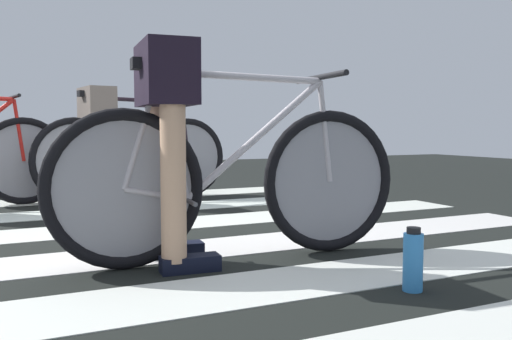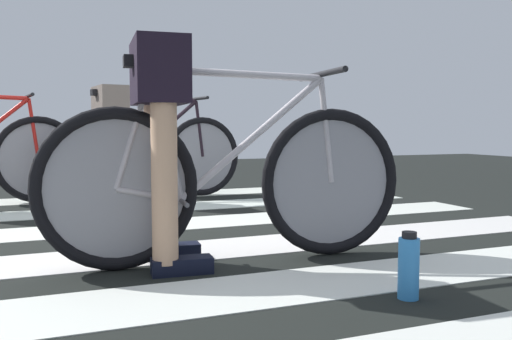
{
  "view_description": "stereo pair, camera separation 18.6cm",
  "coord_description": "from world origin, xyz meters",
  "px_view_note": "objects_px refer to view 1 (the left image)",
  "views": [
    {
      "loc": [
        -0.51,
        -3.02,
        0.65
      ],
      "look_at": [
        0.69,
        -0.48,
        0.43
      ],
      "focal_mm": 38.33,
      "sensor_mm": 36.0,
      "label": 1
    },
    {
      "loc": [
        -0.33,
        -3.02,
        0.65
      ],
      "look_at": [
        0.69,
        -0.48,
        0.43
      ],
      "focal_mm": 38.33,
      "sensor_mm": 36.0,
      "label": 2
    }
  ],
  "objects_px": {
    "water_bottle": "(413,261)",
    "bicycle_1_of_3": "(233,179)",
    "bicycle_2_of_3": "(134,156)",
    "cyclist_1_of_3": "(167,123)",
    "cyclist_2_of_3": "(98,128)"
  },
  "relations": [
    {
      "from": "cyclist_1_of_3",
      "to": "water_bottle",
      "type": "xyz_separation_m",
      "value": [
        0.74,
        -0.79,
        -0.53
      ]
    },
    {
      "from": "bicycle_1_of_3",
      "to": "bicycle_2_of_3",
      "type": "height_order",
      "value": "same"
    },
    {
      "from": "cyclist_1_of_3",
      "to": "cyclist_2_of_3",
      "type": "bearing_deg",
      "value": 93.02
    },
    {
      "from": "cyclist_2_of_3",
      "to": "cyclist_1_of_3",
      "type": "bearing_deg",
      "value": -98.68
    },
    {
      "from": "cyclist_1_of_3",
      "to": "bicycle_2_of_3",
      "type": "relative_size",
      "value": 0.58
    },
    {
      "from": "water_bottle",
      "to": "bicycle_1_of_3",
      "type": "bearing_deg",
      "value": 119.4
    },
    {
      "from": "bicycle_2_of_3",
      "to": "cyclist_2_of_3",
      "type": "distance_m",
      "value": 0.39
    },
    {
      "from": "bicycle_1_of_3",
      "to": "bicycle_2_of_3",
      "type": "xyz_separation_m",
      "value": [
        0.07,
        2.35,
        0.0
      ]
    },
    {
      "from": "bicycle_1_of_3",
      "to": "water_bottle",
      "type": "distance_m",
      "value": 0.91
    },
    {
      "from": "bicycle_1_of_3",
      "to": "cyclist_2_of_3",
      "type": "relative_size",
      "value": 1.8
    },
    {
      "from": "bicycle_2_of_3",
      "to": "cyclist_2_of_3",
      "type": "bearing_deg",
      "value": -180.0
    },
    {
      "from": "bicycle_1_of_3",
      "to": "bicycle_2_of_3",
      "type": "distance_m",
      "value": 2.35
    },
    {
      "from": "bicycle_2_of_3",
      "to": "water_bottle",
      "type": "relative_size",
      "value": 6.97
    },
    {
      "from": "bicycle_2_of_3",
      "to": "water_bottle",
      "type": "height_order",
      "value": "bicycle_2_of_3"
    },
    {
      "from": "bicycle_1_of_3",
      "to": "water_bottle",
      "type": "height_order",
      "value": "bicycle_1_of_3"
    }
  ]
}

